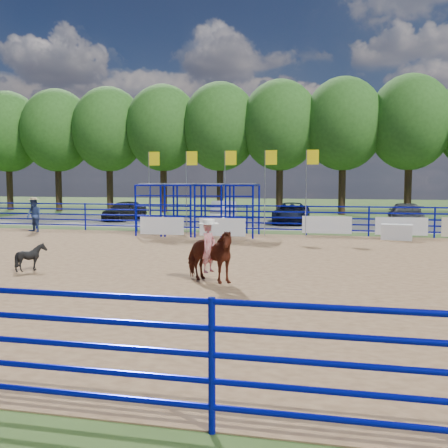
{
  "coord_description": "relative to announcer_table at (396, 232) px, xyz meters",
  "views": [
    {
      "loc": [
        4.23,
        -15.05,
        2.74
      ],
      "look_at": [
        0.75,
        1.0,
        1.3
      ],
      "focal_mm": 40.0,
      "sensor_mm": 36.0,
      "label": 1
    }
  ],
  "objects": [
    {
      "name": "gravel_strip",
      "position": [
        -7.15,
        8.19,
        -0.37
      ],
      "size": [
        40.0,
        10.0,
        0.01
      ],
      "primitive_type": "cube",
      "color": "gray",
      "rests_on": "ground"
    },
    {
      "name": "chute_assembly",
      "position": [
        -9.05,
        0.03,
        0.88
      ],
      "size": [
        19.32,
        2.41,
        4.2
      ],
      "color": "#070EAA",
      "rests_on": "ground"
    },
    {
      "name": "perimeter_fence",
      "position": [
        -7.15,
        -8.81,
        0.37
      ],
      "size": [
        30.1,
        20.1,
        1.5
      ],
      "color": "#070EAA",
      "rests_on": "ground"
    },
    {
      "name": "car_a",
      "position": [
        -16.81,
        8.05,
        0.32
      ],
      "size": [
        2.07,
        4.17,
        1.37
      ],
      "primitive_type": "imported",
      "rotation": [
        0.0,
        0.0,
        -0.12
      ],
      "color": "black",
      "rests_on": "gravel_strip"
    },
    {
      "name": "announcer_table",
      "position": [
        0.0,
        0.0,
        0.0
      ],
      "size": [
        1.41,
        0.79,
        0.72
      ],
      "primitive_type": "cube",
      "rotation": [
        0.0,
        0.0,
        -0.13
      ],
      "color": "silver",
      "rests_on": "arena_dirt"
    },
    {
      "name": "treeline",
      "position": [
        -7.15,
        17.19,
        7.16
      ],
      "size": [
        56.4,
        6.4,
        11.24
      ],
      "color": "#3F2B19",
      "rests_on": "ground"
    },
    {
      "name": "horse_and_rider",
      "position": [
        -6.11,
        -11.06,
        0.47
      ],
      "size": [
        1.88,
        1.41,
        2.34
      ],
      "color": "#5D2112",
      "rests_on": "arena_dirt"
    },
    {
      "name": "spectator_cowboy",
      "position": [
        -18.3,
        -0.32,
        0.55
      ],
      "size": [
        1.04,
        0.94,
        1.81
      ],
      "color": "navy",
      "rests_on": "arena_dirt"
    },
    {
      "name": "arena_dirt",
      "position": [
        -7.15,
        -8.81,
        -0.37
      ],
      "size": [
        30.0,
        20.0,
        0.02
      ],
      "primitive_type": "cube",
      "color": "#9A744D",
      "rests_on": "ground"
    },
    {
      "name": "car_c",
      "position": [
        -5.42,
        7.98,
        0.29
      ],
      "size": [
        2.26,
        4.78,
        1.32
      ],
      "primitive_type": "imported",
      "rotation": [
        0.0,
        0.0,
        0.02
      ],
      "color": "#141932",
      "rests_on": "gravel_strip"
    },
    {
      "name": "car_b",
      "position": [
        -9.55,
        6.88,
        0.36
      ],
      "size": [
        2.24,
        4.59,
        1.45
      ],
      "primitive_type": "imported",
      "rotation": [
        0.0,
        0.0,
        3.31
      ],
      "color": "#979BA0",
      "rests_on": "gravel_strip"
    },
    {
      "name": "car_d",
      "position": [
        1.47,
        8.05,
        0.31
      ],
      "size": [
        2.19,
        4.81,
        1.36
      ],
      "primitive_type": "imported",
      "rotation": [
        0.0,
        0.0,
        3.08
      ],
      "color": "#59595C",
      "rests_on": "gravel_strip"
    },
    {
      "name": "calf",
      "position": [
        -11.74,
        -10.57,
        0.06
      ],
      "size": [
        0.83,
        0.76,
        0.83
      ],
      "primitive_type": "imported",
      "rotation": [
        0.0,
        0.0,
        1.7
      ],
      "color": "black",
      "rests_on": "arena_dirt"
    },
    {
      "name": "ground",
      "position": [
        -7.15,
        -8.81,
        -0.38
      ],
      "size": [
        120.0,
        120.0,
        0.0
      ],
      "primitive_type": "plane",
      "color": "#3F5B24",
      "rests_on": "ground"
    }
  ]
}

